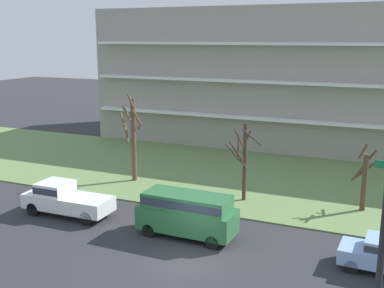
% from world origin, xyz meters
% --- Properties ---
extents(ground, '(160.00, 160.00, 0.00)m').
position_xyz_m(ground, '(0.00, 0.00, 0.00)').
color(ground, '#2D2D30').
extents(grass_lawn_strip, '(80.00, 16.00, 0.08)m').
position_xyz_m(grass_lawn_strip, '(0.00, 14.00, 0.04)').
color(grass_lawn_strip, '#66844C').
rests_on(grass_lawn_strip, ground).
extents(apartment_building, '(39.54, 14.73, 13.05)m').
position_xyz_m(apartment_building, '(0.00, 28.89, 6.52)').
color(apartment_building, '#9E938C').
rests_on(apartment_building, ground).
extents(tree_far_left, '(1.76, 1.75, 6.44)m').
position_xyz_m(tree_far_left, '(-8.66, 9.93, 3.38)').
color(tree_far_left, brown).
rests_on(tree_far_left, ground).
extents(tree_left, '(2.26, 1.63, 5.11)m').
position_xyz_m(tree_left, '(-0.03, 8.95, 2.88)').
color(tree_left, '#423023').
rests_on(tree_left, ground).
extents(tree_center, '(1.48, 0.98, 4.12)m').
position_xyz_m(tree_center, '(7.17, 10.23, 2.04)').
color(tree_center, '#4C3828').
rests_on(tree_center, ground).
extents(pickup_white_near_left, '(5.43, 2.08, 1.95)m').
position_xyz_m(pickup_white_near_left, '(-9.02, 2.50, 1.02)').
color(pickup_white_near_left, white).
rests_on(pickup_white_near_left, ground).
extents(van_green_center_left, '(5.22, 2.07, 2.36)m').
position_xyz_m(van_green_center_left, '(-1.07, 2.50, 1.40)').
color(van_green_center_left, '#2D6B3D').
rests_on(van_green_center_left, ground).
extents(traffic_signal_mast, '(0.90, 4.86, 6.76)m').
position_xyz_m(traffic_signal_mast, '(8.57, -5.05, 4.58)').
color(traffic_signal_mast, black).
rests_on(traffic_signal_mast, ground).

